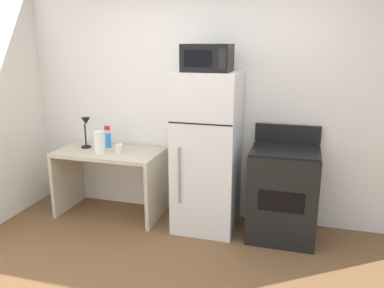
% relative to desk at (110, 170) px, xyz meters
% --- Properties ---
extents(wall_back_white, '(5.00, 0.10, 2.60)m').
position_rel_desk_xyz_m(wall_back_white, '(1.11, 0.37, 0.78)').
color(wall_back_white, white).
rests_on(wall_back_white, ground).
extents(desk, '(1.16, 0.60, 0.75)m').
position_rel_desk_xyz_m(desk, '(0.00, 0.00, 0.00)').
color(desk, beige).
rests_on(desk, ground).
extents(desk_lamp, '(0.14, 0.12, 0.35)m').
position_rel_desk_xyz_m(desk_lamp, '(-0.29, 0.04, 0.47)').
color(desk_lamp, black).
rests_on(desk_lamp, desk).
extents(paper_towel_roll, '(0.11, 0.11, 0.24)m').
position_rel_desk_xyz_m(paper_towel_roll, '(-0.06, -0.09, 0.35)').
color(paper_towel_roll, white).
rests_on(paper_towel_roll, desk).
extents(coffee_mug, '(0.08, 0.08, 0.09)m').
position_rel_desk_xyz_m(coffee_mug, '(0.14, -0.03, 0.27)').
color(coffee_mug, white).
rests_on(coffee_mug, desk).
extents(spray_bottle, '(0.06, 0.06, 0.25)m').
position_rel_desk_xyz_m(spray_bottle, '(-0.07, 0.14, 0.33)').
color(spray_bottle, '#2D8CEA').
rests_on(spray_bottle, desk).
extents(refrigerator, '(0.63, 0.62, 1.64)m').
position_rel_desk_xyz_m(refrigerator, '(1.12, 0.00, 0.30)').
color(refrigerator, white).
rests_on(refrigerator, ground).
extents(microwave, '(0.46, 0.35, 0.26)m').
position_rel_desk_xyz_m(microwave, '(1.12, -0.02, 1.25)').
color(microwave, black).
rests_on(microwave, refrigerator).
extents(oven_range, '(0.66, 0.61, 1.10)m').
position_rel_desk_xyz_m(oven_range, '(1.90, 0.01, -0.06)').
color(oven_range, black).
rests_on(oven_range, ground).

